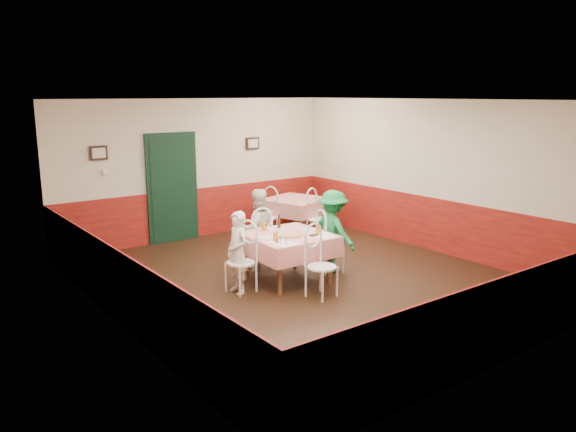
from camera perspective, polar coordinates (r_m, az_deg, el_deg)
floor at (r=8.98m, az=1.70°, el=-6.46°), size 7.00×7.00×0.00m
ceiling at (r=8.50m, az=1.82°, el=11.71°), size 7.00×7.00×0.00m
back_wall at (r=11.55m, az=-9.14°, el=4.75°), size 6.00×0.10×2.80m
front_wall at (r=6.34m, az=21.86°, el=-2.19°), size 6.00×0.10×2.80m
left_wall at (r=7.19m, az=-17.30°, el=-0.21°), size 0.10×7.00×2.80m
right_wall at (r=10.74m, az=14.43°, el=3.95°), size 0.10×7.00×2.80m
wainscot_back at (r=11.68m, az=-8.96°, el=0.36°), size 6.00×0.03×1.00m
wainscot_front at (r=6.62m, az=21.12°, el=-9.73°), size 6.00×0.03×1.00m
wainscot_left at (r=7.44m, az=-16.75°, el=-6.98°), size 0.03×7.00×1.00m
wainscot_right at (r=10.89m, az=14.13°, el=-0.74°), size 0.03×7.00×1.00m
door at (r=11.29m, az=-11.66°, el=2.69°), size 0.96×0.06×2.10m
picture_left at (r=10.68m, az=-18.69°, el=6.09°), size 0.32×0.03×0.26m
picture_right at (r=12.11m, az=-3.61°, el=7.37°), size 0.32×0.03×0.26m
thermostat at (r=10.75m, az=-18.05°, el=4.28°), size 0.10×0.03×0.10m
main_table at (r=8.79m, az=0.00°, el=-4.30°), size 1.26×1.26×0.77m
second_table at (r=11.72m, az=0.76°, el=-0.07°), size 1.40×1.40×0.77m
chair_left at (r=8.34m, az=-4.82°, el=-4.75°), size 0.48×0.48×0.90m
chair_right at (r=9.27m, az=4.32°, el=-2.98°), size 0.51×0.51×0.90m
chair_far at (r=9.46m, az=-2.94°, el=-2.65°), size 0.52×0.52×0.90m
chair_near at (r=8.12m, az=3.44°, el=-5.19°), size 0.48×0.48×0.90m
chair_second_a at (r=11.28m, az=-2.26°, el=-0.18°), size 0.53×0.53×0.90m
chair_second_b at (r=11.14m, az=3.11°, el=-0.35°), size 0.53×0.53×0.90m
pizza at (r=8.64m, az=0.03°, el=-1.86°), size 0.46×0.46×0.03m
plate_left at (r=8.44m, az=-2.24°, el=-2.26°), size 0.26×0.26×0.01m
plate_right at (r=8.93m, az=2.02°, el=-1.44°), size 0.26×0.26×0.01m
plate_far at (r=9.02m, az=-1.32°, el=-1.29°), size 0.26×0.26×0.01m
glass_a at (r=8.27m, az=-1.27°, el=-2.11°), size 0.08×0.08×0.14m
glass_b at (r=8.72m, az=3.12°, el=-1.40°), size 0.07×0.07×0.13m
glass_c at (r=8.90m, az=-2.42°, el=-1.09°), size 0.08×0.08×0.13m
beer_bottle at (r=9.03m, az=-0.92°, el=-0.66°), size 0.06×0.06×0.21m
shaker_a at (r=8.11m, az=-0.76°, el=-2.59°), size 0.04×0.04×0.09m
shaker_b at (r=8.09m, az=-0.21°, el=-2.63°), size 0.04×0.04×0.09m
shaker_c at (r=8.15m, az=-1.10°, el=-2.50°), size 0.04×0.04×0.09m
menu_left at (r=8.19m, az=-0.54°, el=-2.74°), size 0.34×0.43×0.00m
menu_right at (r=8.64m, az=3.55°, el=-1.97°), size 0.39×0.46×0.00m
wallet at (r=8.61m, az=2.63°, el=-1.94°), size 0.11×0.09×0.02m
diner_left at (r=8.27m, az=-5.14°, el=-3.71°), size 0.31×0.46×1.23m
diner_far at (r=9.44m, az=-3.12°, el=-1.28°), size 0.73×0.61×1.35m
diner_right at (r=9.24m, az=4.59°, el=-1.56°), size 0.56×0.91×1.36m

